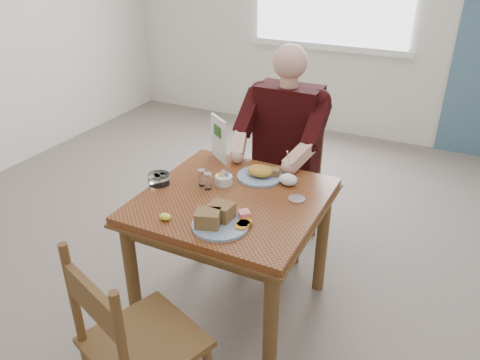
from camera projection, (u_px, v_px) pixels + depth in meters
The scene contains 14 objects.
floor at pixel (233, 307), 2.76m from camera, with size 6.00×6.00×0.00m, color #6D5F58.
lemon_wedge at pixel (165, 217), 2.20m from camera, with size 0.06×0.04×0.03m, color #FFF235.
napkin at pixel (288, 180), 2.51m from camera, with size 0.10×0.08×0.06m, color white.
metal_dish at pixel (297, 199), 2.37m from camera, with size 0.09×0.09×0.01m, color silver.
table at pixel (233, 215), 2.46m from camera, with size 0.92×0.92×0.75m.
chair_far at pixel (286, 179), 3.17m from camera, with size 0.42×0.42×0.95m.
chair_near at pixel (134, 346), 1.88m from camera, with size 0.54×0.54×0.95m.
diner at pixel (283, 138), 2.94m from camera, with size 0.53×0.56×1.39m.
near_plate at pixel (219, 219), 2.16m from camera, with size 0.31×0.31×0.09m.
far_plate at pixel (261, 173), 2.59m from camera, with size 0.31×0.31×0.07m.
caddy at pixel (224, 180), 2.52m from camera, with size 0.12×0.12×0.07m.
shakers at pixel (205, 179), 2.48m from camera, with size 0.10×0.07×0.09m.
creamer at pixel (159, 179), 2.52m from camera, with size 0.15×0.15×0.05m.
menu at pixel (219, 139), 2.75m from camera, with size 0.15×0.12×0.26m.
Camera 1 is at (0.96, -1.86, 1.94)m, focal length 35.00 mm.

